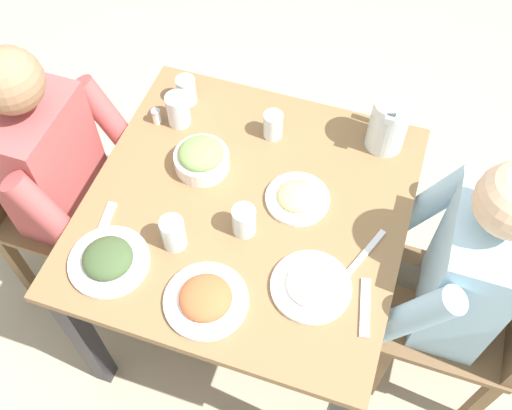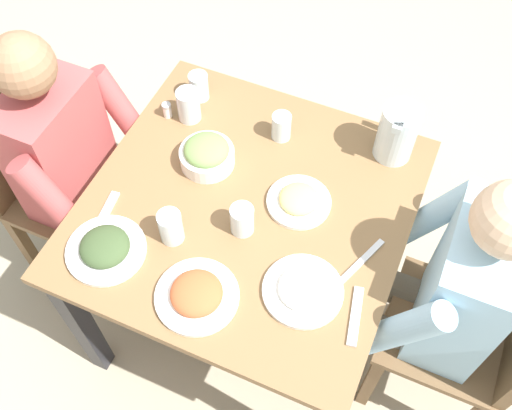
# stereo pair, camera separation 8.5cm
# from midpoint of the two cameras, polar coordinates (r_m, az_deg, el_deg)

# --- Properties ---
(ground_plane) EXTENTS (8.00, 8.00, 0.00)m
(ground_plane) POSITION_cam_midpoint_polar(r_m,az_deg,el_deg) (2.43, 0.37, -9.85)
(ground_plane) COLOR tan
(dining_table) EXTENTS (0.95, 0.95, 0.74)m
(dining_table) POSITION_cam_midpoint_polar(r_m,az_deg,el_deg) (1.87, 0.47, -2.04)
(dining_table) COLOR olive
(dining_table) RESTS_ON ground_plane
(chair_near) EXTENTS (0.40, 0.40, 0.87)m
(chair_near) POSITION_cam_midpoint_polar(r_m,az_deg,el_deg) (2.00, 22.00, -11.45)
(chair_near) COLOR brown
(chair_near) RESTS_ON ground_plane
(chair_far) EXTENTS (0.40, 0.40, 0.87)m
(chair_far) POSITION_cam_midpoint_polar(r_m,az_deg,el_deg) (2.26, -18.26, 2.52)
(chair_far) COLOR brown
(chair_far) RESTS_ON ground_plane
(diner_near) EXTENTS (0.48, 0.53, 1.16)m
(diner_near) POSITION_cam_midpoint_polar(r_m,az_deg,el_deg) (1.84, 17.43, -7.73)
(diner_near) COLOR #9EC6E0
(diner_near) RESTS_ON ground_plane
(diner_far) EXTENTS (0.48, 0.53, 1.16)m
(diner_far) POSITION_cam_midpoint_polar(r_m,az_deg,el_deg) (2.05, -14.75, 3.16)
(diner_far) COLOR #B24C4C
(diner_far) RESTS_ON ground_plane
(water_pitcher) EXTENTS (0.16, 0.12, 0.19)m
(water_pitcher) POSITION_cam_midpoint_polar(r_m,az_deg,el_deg) (1.88, 14.66, 6.68)
(water_pitcher) COLOR silver
(water_pitcher) RESTS_ON dining_table
(salad_bowl) EXTENTS (0.17, 0.17, 0.09)m
(salad_bowl) POSITION_cam_midpoint_polar(r_m,az_deg,el_deg) (1.84, -3.40, 4.85)
(salad_bowl) COLOR white
(salad_bowl) RESTS_ON dining_table
(plate_fries) EXTENTS (0.19, 0.19, 0.04)m
(plate_fries) POSITION_cam_midpoint_polar(r_m,az_deg,el_deg) (1.77, 5.51, 0.40)
(plate_fries) COLOR white
(plate_fries) RESTS_ON dining_table
(plate_rice_curry) EXTENTS (0.23, 0.23, 0.05)m
(plate_rice_curry) POSITION_cam_midpoint_polar(r_m,az_deg,el_deg) (1.61, -4.29, -8.56)
(plate_rice_curry) COLOR white
(plate_rice_curry) RESTS_ON dining_table
(plate_dolmas) EXTENTS (0.23, 0.23, 0.06)m
(plate_dolmas) POSITION_cam_midpoint_polar(r_m,az_deg,el_deg) (1.72, -12.87, -4.09)
(plate_dolmas) COLOR white
(plate_dolmas) RESTS_ON dining_table
(plate_yoghurt) EXTENTS (0.22, 0.22, 0.04)m
(plate_yoghurt) POSITION_cam_midpoint_polar(r_m,az_deg,el_deg) (1.63, 6.04, -8.11)
(plate_yoghurt) COLOR white
(plate_yoghurt) RESTS_ON dining_table
(water_glass_near_right) EXTENTS (0.06, 0.06, 0.10)m
(water_glass_near_right) POSITION_cam_midpoint_polar(r_m,az_deg,el_deg) (2.03, -4.28, 11.23)
(water_glass_near_right) COLOR silver
(water_glass_near_right) RESTS_ON dining_table
(water_glass_by_pitcher) EXTENTS (0.08, 0.08, 0.11)m
(water_glass_by_pitcher) POSITION_cam_midpoint_polar(r_m,az_deg,el_deg) (1.96, -5.23, 9.47)
(water_glass_by_pitcher) COLOR silver
(water_glass_by_pitcher) RESTS_ON dining_table
(water_glass_center) EXTENTS (0.07, 0.07, 0.11)m
(water_glass_center) POSITION_cam_midpoint_polar(r_m,az_deg,el_deg) (1.68, -6.73, -2.14)
(water_glass_center) COLOR silver
(water_glass_center) RESTS_ON dining_table
(water_glass_far_right) EXTENTS (0.07, 0.07, 0.10)m
(water_glass_far_right) POSITION_cam_midpoint_polar(r_m,az_deg,el_deg) (1.69, 0.11, -1.46)
(water_glass_far_right) COLOR silver
(water_glass_far_right) RESTS_ON dining_table
(water_glass_far_left) EXTENTS (0.06, 0.06, 0.09)m
(water_glass_far_left) POSITION_cam_midpoint_polar(r_m,az_deg,el_deg) (1.91, 3.74, 7.47)
(water_glass_far_left) COLOR silver
(water_glass_far_left) RESTS_ON dining_table
(salt_shaker) EXTENTS (0.03, 0.03, 0.05)m
(salt_shaker) POSITION_cam_midpoint_polar(r_m,az_deg,el_deg) (1.99, -7.29, 8.98)
(salt_shaker) COLOR white
(salt_shaker) RESTS_ON dining_table
(fork_near) EXTENTS (0.17, 0.06, 0.01)m
(fork_near) POSITION_cam_midpoint_polar(r_m,az_deg,el_deg) (1.63, 11.01, -10.45)
(fork_near) COLOR silver
(fork_near) RESTS_ON dining_table
(knife_near) EXTENTS (0.18, 0.08, 0.01)m
(knife_near) POSITION_cam_midpoint_polar(r_m,az_deg,el_deg) (1.71, 11.51, -5.35)
(knife_near) COLOR silver
(knife_near) RESTS_ON dining_table
(fork_far) EXTENTS (0.17, 0.05, 0.01)m
(fork_far) POSITION_cam_midpoint_polar(r_m,az_deg,el_deg) (1.80, -13.02, -1.00)
(fork_far) COLOR silver
(fork_far) RESTS_ON dining_table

